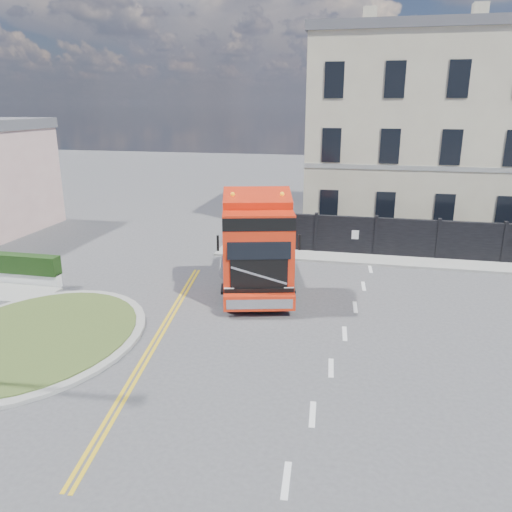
# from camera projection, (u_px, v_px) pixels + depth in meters

# --- Properties ---
(ground) EXTENTS (120.00, 120.00, 0.00)m
(ground) POSITION_uv_depth(u_px,v_px,m) (262.00, 321.00, 17.82)
(ground) COLOR #424244
(ground) RESTS_ON ground
(traffic_island) EXTENTS (6.80, 6.80, 0.17)m
(traffic_island) POSITION_uv_depth(u_px,v_px,m) (35.00, 337.00, 16.41)
(traffic_island) COLOR gray
(traffic_island) RESTS_ON ground
(hoarding_fence) EXTENTS (18.80, 0.25, 2.00)m
(hoarding_fence) POSITION_uv_depth(u_px,v_px,m) (428.00, 240.00, 24.60)
(hoarding_fence) COLOR black
(hoarding_fence) RESTS_ON ground
(georgian_building) EXTENTS (12.30, 10.30, 12.80)m
(georgian_building) POSITION_uv_depth(u_px,v_px,m) (413.00, 132.00, 30.32)
(georgian_building) COLOR beige
(georgian_building) RESTS_ON ground
(pavement_far) EXTENTS (20.00, 1.60, 0.12)m
(pavement_far) POSITION_uv_depth(u_px,v_px,m) (416.00, 263.00, 24.15)
(pavement_far) COLOR gray
(pavement_far) RESTS_ON ground
(truck) EXTENTS (4.20, 7.35, 4.15)m
(truck) POSITION_uv_depth(u_px,v_px,m) (257.00, 250.00, 19.84)
(truck) COLOR black
(truck) RESTS_ON ground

